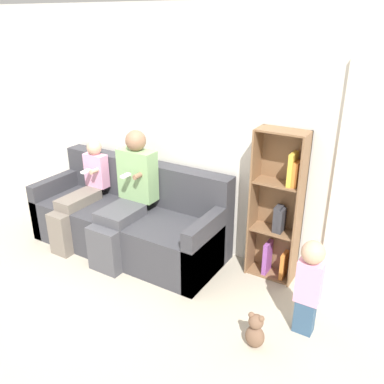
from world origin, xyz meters
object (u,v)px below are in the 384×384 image
toddler_standing (309,283)px  teddy_bear (255,331)px  child_seated (80,195)px  bookshelf (279,209)px  couch (130,220)px  adult_seated (127,195)px

toddler_standing → teddy_bear: size_ratio=2.69×
child_seated → bookshelf: bearing=13.3°
couch → bookshelf: (1.58, 0.32, 0.40)m
toddler_standing → teddy_bear: toddler_standing is taller
child_seated → toddler_standing: bearing=-3.3°
couch → child_seated: bearing=-161.5°
child_seated → bookshelf: (2.12, 0.50, 0.15)m
couch → teddy_bear: 1.95m
bookshelf → adult_seated: bearing=-163.3°
adult_seated → teddy_bear: bearing=-18.6°
adult_seated → bookshelf: (1.49, 0.45, 0.02)m
bookshelf → teddy_bear: bookshelf is taller
adult_seated → child_seated: size_ratio=1.18×
adult_seated → child_seated: 0.65m
child_seated → bookshelf: bookshelf is taller
child_seated → toddler_standing: size_ratio=1.34×
adult_seated → teddy_bear: (1.73, -0.58, -0.55)m
couch → child_seated: size_ratio=1.91×
child_seated → bookshelf: size_ratio=0.76×
toddler_standing → teddy_bear: 0.57m
toddler_standing → child_seated: bearing=176.7°
couch → toddler_standing: size_ratio=2.57×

